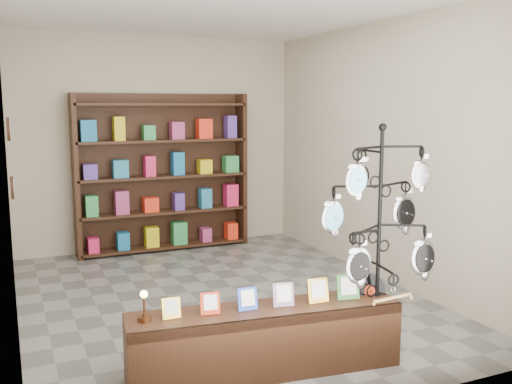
# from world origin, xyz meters

# --- Properties ---
(ground) EXTENTS (5.00, 5.00, 0.00)m
(ground) POSITION_xyz_m (0.00, 0.00, 0.00)
(ground) COLOR slate
(ground) RESTS_ON ground
(room_envelope) EXTENTS (5.00, 5.00, 5.00)m
(room_envelope) POSITION_xyz_m (0.00, 0.00, 1.85)
(room_envelope) COLOR #B5AB92
(room_envelope) RESTS_ON ground
(display_tree) EXTENTS (0.98, 0.80, 1.90)m
(display_tree) POSITION_xyz_m (0.66, -1.86, 1.10)
(display_tree) COLOR black
(display_tree) RESTS_ON ground
(front_shelf) EXTENTS (2.14, 0.67, 0.74)m
(front_shelf) POSITION_xyz_m (-0.27, -1.74, 0.26)
(front_shelf) COLOR black
(front_shelf) RESTS_ON ground
(back_shelving) EXTENTS (2.42, 0.36, 2.20)m
(back_shelving) POSITION_xyz_m (0.00, 2.30, 1.03)
(back_shelving) COLOR black
(back_shelving) RESTS_ON ground
(wall_clocks) EXTENTS (0.03, 0.24, 0.84)m
(wall_clocks) POSITION_xyz_m (-1.97, 0.80, 1.50)
(wall_clocks) COLOR black
(wall_clocks) RESTS_ON ground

